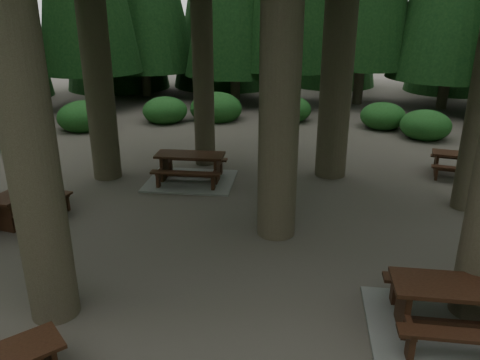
# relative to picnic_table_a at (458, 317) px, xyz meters

# --- Properties ---
(ground) EXTENTS (80.00, 80.00, 0.00)m
(ground) POSITION_rel_picnic_table_a_xyz_m (-3.58, 3.07, -0.32)
(ground) COLOR #4C463E
(ground) RESTS_ON ground
(picnic_table_a) EXTENTS (2.76, 2.33, 0.89)m
(picnic_table_a) POSITION_rel_picnic_table_a_xyz_m (0.00, 0.00, 0.00)
(picnic_table_a) COLOR gray
(picnic_table_a) RESTS_ON ground
(picnic_table_b) EXTENTS (1.76, 2.01, 0.75)m
(picnic_table_b) POSITION_rel_picnic_table_a_xyz_m (-8.69, 3.54, 0.18)
(picnic_table_b) COLOR black
(picnic_table_b) RESTS_ON ground
(picnic_table_c) EXTENTS (2.55, 2.14, 0.84)m
(picnic_table_c) POSITION_rel_picnic_table_a_xyz_m (-5.25, 6.34, -0.03)
(picnic_table_c) COLOR gray
(picnic_table_c) RESTS_ON ground
(picnic_table_d) EXTENTS (1.92, 1.70, 0.71)m
(picnic_table_d) POSITION_rel_picnic_table_a_xyz_m (2.63, 7.39, 0.15)
(picnic_table_d) COLOR black
(picnic_table_d) RESTS_ON ground
(shrub_ring) EXTENTS (23.86, 24.64, 1.49)m
(shrub_ring) POSITION_rel_picnic_table_a_xyz_m (-2.88, 3.82, 0.08)
(shrub_ring) COLOR #235A1F
(shrub_ring) RESTS_ON ground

